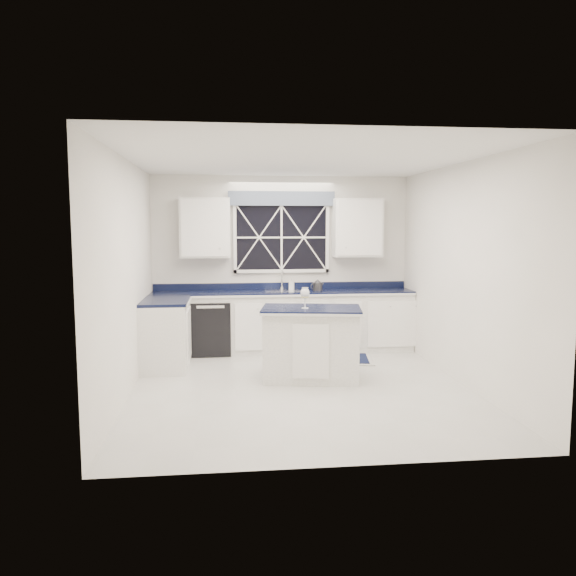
{
  "coord_description": "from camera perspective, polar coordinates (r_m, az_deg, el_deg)",
  "views": [
    {
      "loc": [
        -0.89,
        -6.52,
        1.95
      ],
      "look_at": [
        -0.1,
        0.4,
        1.16
      ],
      "focal_mm": 35.0,
      "sensor_mm": 36.0,
      "label": 1
    }
  ],
  "objects": [
    {
      "name": "soap_bottle",
      "position": [
        8.77,
        0.37,
        0.41
      ],
      "size": [
        0.09,
        0.1,
        0.17
      ],
      "primitive_type": "imported",
      "rotation": [
        0.0,
        0.0,
        -0.25
      ],
      "color": "silver",
      "rests_on": "countertop"
    },
    {
      "name": "rug",
      "position": [
        8.24,
        4.2,
        -7.16
      ],
      "size": [
        1.36,
        0.95,
        0.02
      ],
      "rotation": [
        0.0,
        0.0,
        -0.15
      ],
      "color": "#B1B1AC",
      "rests_on": "ground"
    },
    {
      "name": "island",
      "position": [
        7.11,
        2.36,
        -5.63
      ],
      "size": [
        1.33,
        0.93,
        0.92
      ],
      "rotation": [
        0.0,
        0.0,
        -0.17
      ],
      "color": "white",
      "rests_on": "ground"
    },
    {
      "name": "dishwasher",
      "position": [
        8.61,
        -7.79,
        -3.9
      ],
      "size": [
        0.6,
        0.58,
        0.82
      ],
      "primitive_type": "cube",
      "color": "black",
      "rests_on": "ground"
    },
    {
      "name": "countertop",
      "position": [
        8.58,
        -0.48,
        -0.43
      ],
      "size": [
        3.98,
        0.64,
        0.04
      ],
      "primitive_type": "cube",
      "color": "black",
      "rests_on": "base_cabinets"
    },
    {
      "name": "kettle",
      "position": [
        8.64,
        3.01,
        0.27
      ],
      "size": [
        0.23,
        0.2,
        0.17
      ],
      "rotation": [
        0.0,
        0.0,
        0.43
      ],
      "color": "#2E2F31",
      "rests_on": "countertop"
    },
    {
      "name": "back_wall",
      "position": [
        8.84,
        -0.69,
        2.57
      ],
      "size": [
        4.0,
        0.1,
        2.7
      ],
      "primitive_type": "cube",
      "color": "white",
      "rests_on": "ground"
    },
    {
      "name": "ground",
      "position": [
        6.87,
        1.25,
        -10.04
      ],
      "size": [
        4.5,
        4.5,
        0.0
      ],
      "primitive_type": "plane",
      "color": "#BABAB5",
      "rests_on": "ground"
    },
    {
      "name": "faucet",
      "position": [
        8.75,
        -0.62,
        0.88
      ],
      "size": [
        0.05,
        0.2,
        0.3
      ],
      "color": "silver",
      "rests_on": "countertop"
    },
    {
      "name": "wine_glass",
      "position": [
        6.94,
        1.74,
        -0.6
      ],
      "size": [
        0.11,
        0.11,
        0.26
      ],
      "color": "white",
      "rests_on": "island"
    },
    {
      "name": "window",
      "position": [
        8.77,
        -0.66,
        5.68
      ],
      "size": [
        1.65,
        0.09,
        1.26
      ],
      "color": "black",
      "rests_on": "ground"
    },
    {
      "name": "base_cabinets",
      "position": [
        8.46,
        -2.6,
        -3.76
      ],
      "size": [
        3.99,
        1.6,
        0.9
      ],
      "color": "white",
      "rests_on": "ground"
    },
    {
      "name": "upper_cabinets",
      "position": [
        8.65,
        -0.58,
        6.13
      ],
      "size": [
        3.1,
        0.34,
        0.9
      ],
      "color": "white",
      "rests_on": "ground"
    }
  ]
}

